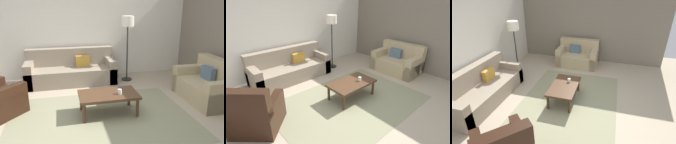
% 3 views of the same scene
% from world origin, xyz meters
% --- Properties ---
extents(ground_plane, '(8.00, 8.00, 0.00)m').
position_xyz_m(ground_plane, '(0.00, 0.00, 0.00)').
color(ground_plane, tan).
extents(rear_partition, '(6.00, 0.12, 2.80)m').
position_xyz_m(rear_partition, '(0.00, 2.60, 1.40)').
color(rear_partition, silver).
rests_on(rear_partition, ground_plane).
extents(stone_feature_panel, '(0.12, 5.20, 2.80)m').
position_xyz_m(stone_feature_panel, '(3.00, 0.00, 1.40)').
color(stone_feature_panel, slate).
rests_on(stone_feature_panel, ground_plane).
extents(area_rug, '(3.32, 2.33, 0.01)m').
position_xyz_m(area_rug, '(0.00, 0.00, 0.00)').
color(area_rug, gray).
rests_on(area_rug, ground_plane).
extents(couch_main, '(2.27, 0.86, 0.88)m').
position_xyz_m(couch_main, '(-0.40, 2.12, 0.30)').
color(couch_main, gray).
rests_on(couch_main, ground_plane).
extents(couch_loveseat, '(0.88, 1.39, 0.88)m').
position_xyz_m(couch_loveseat, '(2.45, 0.29, 0.30)').
color(couch_loveseat, tan).
rests_on(couch_loveseat, ground_plane).
extents(armchair_leather, '(1.13, 1.13, 0.95)m').
position_xyz_m(armchair_leather, '(-1.92, 0.52, 0.31)').
color(armchair_leather, black).
rests_on(armchair_leather, ground_plane).
extents(coffee_table, '(1.10, 0.64, 0.41)m').
position_xyz_m(coffee_table, '(0.18, 0.14, 0.36)').
color(coffee_table, '#472D1C').
rests_on(coffee_table, ground_plane).
extents(cup, '(0.08, 0.08, 0.09)m').
position_xyz_m(cup, '(0.38, 0.07, 0.45)').
color(cup, white).
rests_on(cup, coffee_table).
extents(lamp_standing, '(0.32, 0.32, 1.71)m').
position_xyz_m(lamp_standing, '(1.08, 1.94, 1.41)').
color(lamp_standing, black).
rests_on(lamp_standing, ground_plane).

